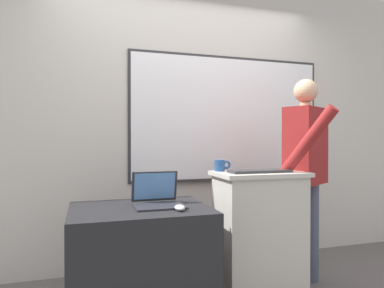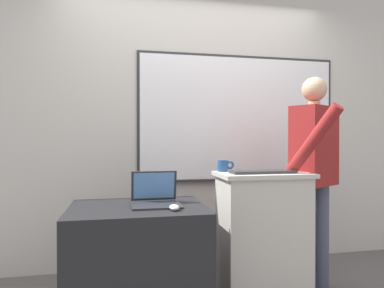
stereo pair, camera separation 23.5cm
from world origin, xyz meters
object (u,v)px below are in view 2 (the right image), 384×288
object	(u,v)px
side_desk	(138,265)
person_presenter	(315,168)
laptop	(155,195)
computer_mouse_by_laptop	(174,207)
lectern_podium	(263,236)
coffee_mug	(224,166)
wireless_keyboard	(262,172)

from	to	relation	value
side_desk	person_presenter	xyz separation A→B (m)	(1.37, 0.23, 0.57)
laptop	computer_mouse_by_laptop	distance (m)	0.24
lectern_podium	coffee_mug	bearing A→B (deg)	151.76
lectern_podium	person_presenter	size ratio (longest dim) A/B	0.56
person_presenter	laptop	bearing A→B (deg)	157.60
person_presenter	laptop	distance (m)	1.28
lectern_podium	computer_mouse_by_laptop	xyz separation A→B (m)	(-0.70, -0.31, 0.30)
lectern_podium	person_presenter	world-z (taller)	person_presenter
person_presenter	wireless_keyboard	world-z (taller)	person_presenter
lectern_podium	person_presenter	bearing A→B (deg)	10.72
laptop	coffee_mug	xyz separation A→B (m)	(0.53, 0.23, 0.17)
laptop	side_desk	bearing A→B (deg)	-157.23
computer_mouse_by_laptop	coffee_mug	distance (m)	0.66
lectern_podium	person_presenter	xyz separation A→B (m)	(0.47, 0.09, 0.48)
lectern_podium	computer_mouse_by_laptop	size ratio (longest dim) A/B	9.34
coffee_mug	side_desk	bearing A→B (deg)	-157.13
laptop	wireless_keyboard	world-z (taller)	laptop
side_desk	laptop	world-z (taller)	laptop
side_desk	laptop	bearing A→B (deg)	22.77
side_desk	wireless_keyboard	xyz separation A→B (m)	(0.88, 0.09, 0.57)
lectern_podium	coffee_mug	distance (m)	0.58
laptop	coffee_mug	world-z (taller)	coffee_mug
laptop	wireless_keyboard	bearing A→B (deg)	2.79
laptop	computer_mouse_by_laptop	size ratio (longest dim) A/B	3.09
side_desk	person_presenter	size ratio (longest dim) A/B	0.51
lectern_podium	coffee_mug	size ratio (longest dim) A/B	7.24
wireless_keyboard	coffee_mug	size ratio (longest dim) A/B	3.55
person_presenter	laptop	world-z (taller)	person_presenter
coffee_mug	laptop	bearing A→B (deg)	-157.11
wireless_keyboard	computer_mouse_by_laptop	distance (m)	0.74
computer_mouse_by_laptop	coffee_mug	xyz separation A→B (m)	(0.44, 0.44, 0.21)
laptop	wireless_keyboard	distance (m)	0.78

